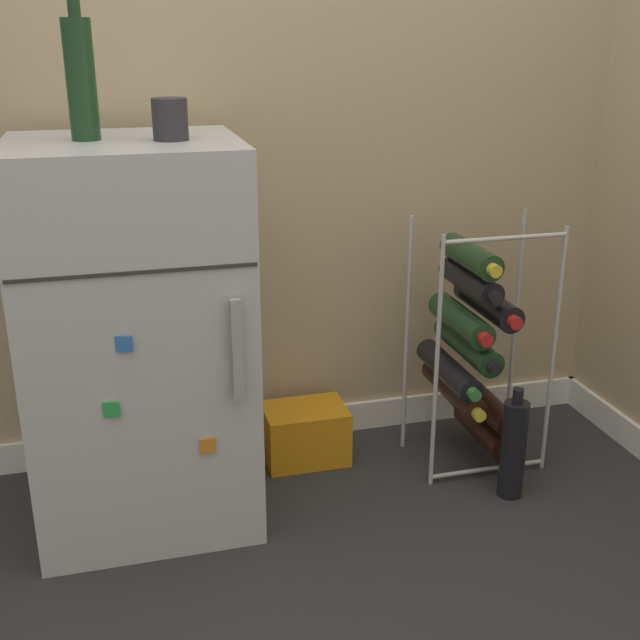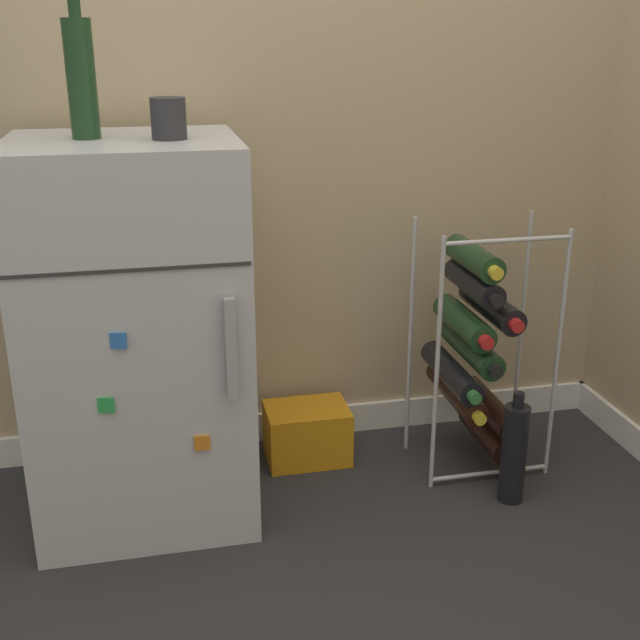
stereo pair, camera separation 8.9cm
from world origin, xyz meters
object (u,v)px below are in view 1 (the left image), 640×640
object	(u,v)px
mini_fridge	(138,339)
fridge_top_cup	(170,119)
wine_rack	(471,350)
fridge_top_bottle	(81,78)
loose_bottle_floor	(513,448)
soda_box	(305,433)

from	to	relation	value
mini_fridge	fridge_top_cup	xyz separation A→B (m)	(0.11, -0.04, 0.52)
wine_rack	fridge_top_bottle	size ratio (longest dim) A/B	2.39
mini_fridge	fridge_top_cup	bearing A→B (deg)	-18.87
fridge_top_bottle	loose_bottle_floor	size ratio (longest dim) A/B	0.94
soda_box	loose_bottle_floor	bearing A→B (deg)	-34.21
fridge_top_cup	soda_box	bearing A→B (deg)	27.95
wine_rack	fridge_top_cup	bearing A→B (deg)	-175.39
loose_bottle_floor	fridge_top_cup	bearing A→B (deg)	169.94
mini_fridge	fridge_top_bottle	size ratio (longest dim) A/B	3.23
soda_box	fridge_top_cup	xyz separation A→B (m)	(-0.34, -0.18, 0.92)
mini_fridge	soda_box	xyz separation A→B (m)	(0.45, 0.15, -0.39)
soda_box	loose_bottle_floor	xyz separation A→B (m)	(0.49, -0.33, 0.06)
soda_box	mini_fridge	bearing A→B (deg)	-162.06
mini_fridge	fridge_top_cup	world-z (taller)	fridge_top_cup
wine_rack	soda_box	size ratio (longest dim) A/B	2.99
mini_fridge	fridge_top_bottle	bearing A→B (deg)	170.25
wine_rack	loose_bottle_floor	size ratio (longest dim) A/B	2.26
wine_rack	loose_bottle_floor	distance (m)	0.29
soda_box	fridge_top_cup	world-z (taller)	fridge_top_cup
soda_box	fridge_top_cup	bearing A→B (deg)	-152.05
wine_rack	loose_bottle_floor	bearing A→B (deg)	-80.29
mini_fridge	fridge_top_bottle	world-z (taller)	fridge_top_bottle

